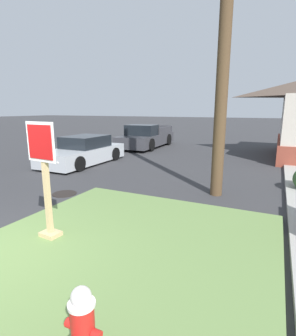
# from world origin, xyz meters

# --- Properties ---
(grass_corner_patch) EXTENTS (5.16, 5.48, 0.08)m
(grass_corner_patch) POSITION_xyz_m (1.98, 1.30, 0.04)
(grass_corner_patch) COLOR #668447
(grass_corner_patch) RESTS_ON ground
(fire_hydrant) EXTENTS (0.38, 0.34, 0.82)m
(fire_hydrant) POSITION_xyz_m (2.83, -0.76, 0.46)
(fire_hydrant) COLOR black
(fire_hydrant) RESTS_ON grass_corner_patch
(stop_sign) EXTENTS (0.70, 0.31, 2.15)m
(stop_sign) POSITION_xyz_m (0.57, 1.04, 1.11)
(stop_sign) COLOR tan
(stop_sign) RESTS_ON grass_corner_patch
(manhole_cover) EXTENTS (0.70, 0.70, 0.02)m
(manhole_cover) POSITION_xyz_m (-1.20, 3.32, 0.01)
(manhole_cover) COLOR black
(manhole_cover) RESTS_ON ground
(parked_sedan_silver) EXTENTS (1.92, 4.33, 1.25)m
(parked_sedan_silver) POSITION_xyz_m (-3.58, 7.18, 0.54)
(parked_sedan_silver) COLOR #ADB2B7
(parked_sedan_silver) RESTS_ON ground
(pickup_truck_charcoal) EXTENTS (2.34, 5.29, 1.48)m
(pickup_truck_charcoal) POSITION_xyz_m (-3.39, 13.20, 0.62)
(pickup_truck_charcoal) COLOR #38383D
(pickup_truck_charcoal) RESTS_ON ground
(utility_pole) EXTENTS (1.58, 0.33, 9.12)m
(utility_pole) POSITION_xyz_m (2.82, 5.19, 4.71)
(utility_pole) COLOR #4C3823
(utility_pole) RESTS_ON ground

